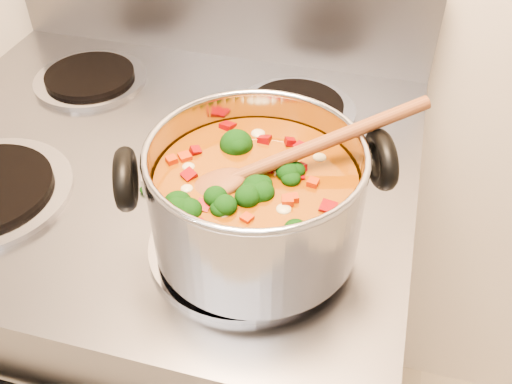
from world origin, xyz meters
TOP-DOWN VIEW (x-y plane):
  - electric_range at (0.03, 1.16)m, footprint 0.75×0.68m
  - stockpot at (0.22, 1.01)m, footprint 0.30×0.24m
  - wooden_spoon at (0.23, 1.02)m, footprint 0.25×0.17m
  - cooktop_crumbs at (0.30, 1.17)m, footprint 0.16×0.11m

SIDE VIEW (x-z plane):
  - electric_range at x=0.03m, z-range -0.07..1.01m
  - cooktop_crumbs at x=0.30m, z-range 0.92..0.93m
  - stockpot at x=0.22m, z-range 0.93..1.07m
  - wooden_spoon at x=0.23m, z-range 1.00..1.09m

